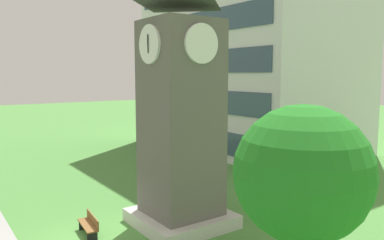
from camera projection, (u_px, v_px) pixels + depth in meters
The scene contains 5 objects.
ground_plane at pixel (84, 239), 16.38m from camera, with size 160.00×160.00×0.00m, color #4C893D.
office_building at pixel (249, 11), 35.76m from camera, with size 19.22×12.46×25.60m.
clock_tower at pixel (181, 118), 17.34m from camera, with size 4.05×4.05×11.14m.
park_bench at pixel (89, 225), 16.71m from camera, with size 1.84×0.67×0.88m.
tree_streetside at pixel (302, 174), 10.30m from camera, with size 3.74×3.74×6.20m.
Camera 1 is at (15.46, -5.25, 6.97)m, focal length 35.94 mm.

